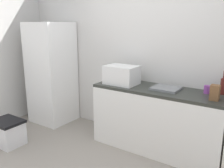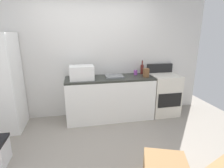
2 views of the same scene
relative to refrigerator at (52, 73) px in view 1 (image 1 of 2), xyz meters
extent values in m
cube|color=silver|center=(1.75, 0.40, 0.41)|extent=(5.00, 0.10, 2.60)
cube|color=white|center=(2.05, 0.05, -0.46)|extent=(1.80, 0.60, 0.86)
cube|color=#2D302B|center=(2.05, 0.05, -0.01)|extent=(1.80, 0.60, 0.04)
cube|color=white|center=(0.00, 0.00, 0.00)|extent=(0.68, 0.66, 1.79)
cube|color=white|center=(1.49, 0.00, 0.14)|extent=(0.46, 0.34, 0.27)
cube|color=slate|center=(2.15, 0.07, 0.02)|extent=(0.36, 0.32, 0.03)
cylinder|color=#591E19|center=(2.82, 0.25, 0.11)|extent=(0.07, 0.07, 0.20)
cylinder|color=#591E19|center=(2.82, 0.25, 0.26)|extent=(0.03, 0.03, 0.10)
cylinder|color=purple|center=(2.65, 0.18, 0.06)|extent=(0.08, 0.08, 0.10)
cube|color=brown|center=(2.79, -0.07, 0.10)|extent=(0.10, 0.10, 0.18)
cube|color=silver|center=(0.16, -1.06, -0.72)|extent=(0.44, 0.34, 0.34)
cube|color=black|center=(0.16, -1.06, -0.53)|extent=(0.46, 0.36, 0.04)
camera|label=1|loc=(3.30, -2.93, 0.86)|focal=38.67mm
camera|label=2|loc=(1.40, -3.41, 0.86)|focal=28.38mm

